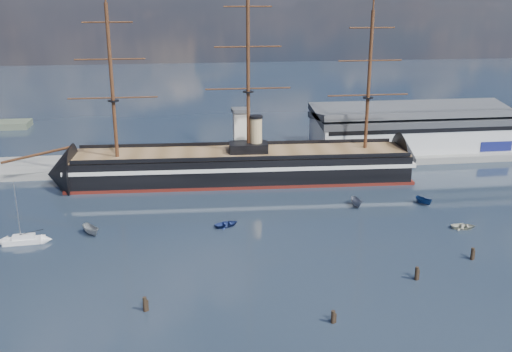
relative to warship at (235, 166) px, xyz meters
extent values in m
plane|color=#162231|center=(0.12, -20.00, -4.04)|extent=(600.00, 600.00, 0.00)
cube|color=slate|center=(10.12, 16.00, -4.04)|extent=(180.00, 18.00, 2.00)
cube|color=#B7BABC|center=(58.12, 20.00, 2.96)|extent=(62.00, 20.00, 10.00)
cube|color=#3F4247|center=(58.12, 20.00, 8.56)|extent=(63.00, 21.00, 2.00)
cube|color=silver|center=(3.12, 13.00, 4.96)|extent=(4.00, 4.00, 14.00)
cube|color=#3F4247|center=(3.12, 13.00, 12.46)|extent=(5.00, 5.00, 1.00)
cube|color=black|center=(1.73, 0.00, -0.04)|extent=(88.68, 20.27, 7.00)
cube|color=silver|center=(1.73, 0.00, 1.16)|extent=(90.69, 20.61, 1.00)
cube|color=#521710|center=(1.73, 0.00, -3.69)|extent=(90.68, 20.57, 0.90)
cone|color=black|center=(-44.77, 0.00, -0.34)|extent=(14.75, 16.34, 15.68)
cone|color=black|center=(48.23, 0.00, -0.34)|extent=(11.75, 16.20, 15.68)
cube|color=brown|center=(1.73, 0.00, 3.56)|extent=(88.61, 19.00, 0.40)
cube|color=black|center=(3.73, 0.00, 4.96)|extent=(10.28, 6.48, 2.50)
cylinder|color=tan|center=(5.73, 0.00, 8.46)|extent=(3.20, 3.20, 9.00)
cylinder|color=#381E0F|center=(-50.27, 0.00, 4.96)|extent=(17.77, 1.57, 4.43)
cylinder|color=#381E0F|center=(-30.27, 0.00, 22.76)|extent=(0.90, 0.90, 38.00)
cylinder|color=#381E0F|center=(3.73, 0.00, 24.76)|extent=(0.90, 0.90, 42.00)
cylinder|color=#381E0F|center=(35.73, 0.00, 21.76)|extent=(0.90, 0.90, 36.00)
cube|color=silver|center=(-45.89, -34.71, -3.51)|extent=(8.09, 2.87, 1.06)
cube|color=silver|center=(-45.89, -34.71, -2.66)|extent=(4.35, 1.98, 0.85)
cylinder|color=#B2B2B7|center=(-46.42, -34.71, 2.85)|extent=(0.17, 0.17, 11.66)
imported|color=gray|center=(-33.13, -32.28, -4.04)|extent=(6.68, 5.59, 2.59)
imported|color=navy|center=(-4.91, -31.53, -4.04)|extent=(2.44, 3.54, 1.53)
imported|color=slate|center=(26.35, -23.65, -4.04)|extent=(6.23, 2.42, 2.47)
imported|color=beige|center=(44.92, -39.58, -4.04)|extent=(1.77, 3.33, 1.48)
imported|color=navy|center=(42.56, -24.48, -4.04)|extent=(5.72, 4.20, 2.16)
cylinder|color=black|center=(-20.65, -64.13, -4.04)|extent=(0.64, 0.64, 3.14)
cylinder|color=black|center=(7.70, -71.44, -4.04)|extent=(0.64, 0.64, 2.77)
cylinder|color=black|center=(25.73, -60.09, -4.04)|extent=(0.64, 0.64, 3.16)
cylinder|color=black|center=(39.30, -53.90, -4.04)|extent=(0.64, 0.64, 3.09)
camera|label=1|loc=(-14.13, -144.71, 43.35)|focal=40.00mm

